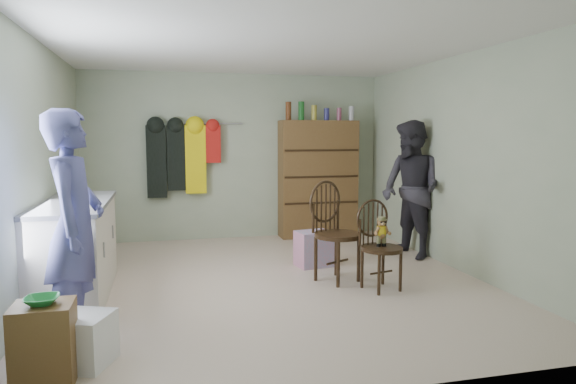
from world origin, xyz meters
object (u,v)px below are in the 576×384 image
object	(u,v)px
dresser	(318,178)
counter	(76,248)
chair_far	(333,227)
chair_front	(379,240)

from	to	relation	value
dresser	counter	bearing A→B (deg)	-144.31
counter	chair_far	world-z (taller)	chair_far
chair_front	chair_far	bearing A→B (deg)	116.73
chair_front	dresser	xyz separation A→B (m)	(0.21, 2.81, 0.40)
counter	dresser	bearing A→B (deg)	35.69
chair_far	dresser	bearing A→B (deg)	49.12
counter	chair_far	distance (m)	2.64
chair_far	chair_front	bearing A→B (deg)	-76.77
chair_front	dresser	size ratio (longest dim) A/B	0.44
chair_front	chair_far	xyz separation A→B (m)	(-0.35, 0.41, 0.07)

